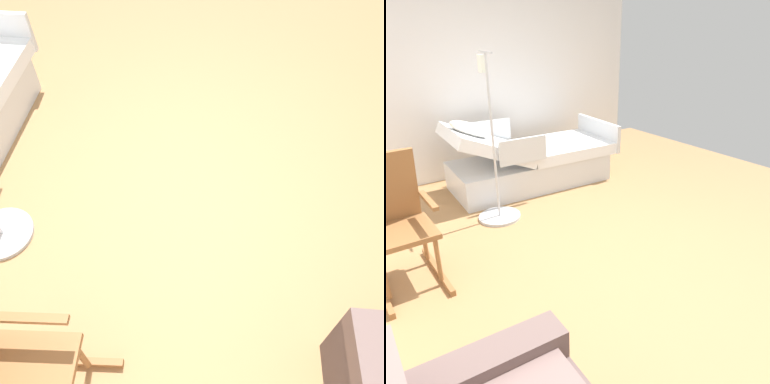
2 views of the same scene
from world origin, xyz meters
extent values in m
plane|color=#9E7247|center=(0.00, 0.00, 0.00)|extent=(6.69, 6.69, 0.00)
cube|color=white|center=(2.73, 0.00, 1.35)|extent=(0.10, 4.80, 2.70)
cube|color=silver|center=(1.90, -0.23, 0.17)|extent=(0.98, 1.98, 0.35)
cube|color=white|center=(1.87, -0.71, 0.42)|extent=(0.97, 1.20, 0.14)
cube|color=white|center=(1.93, 0.30, 0.61)|extent=(0.96, 0.97, 0.50)
ellipsoid|color=white|center=(1.94, 0.48, 0.82)|extent=(0.37, 0.51, 0.32)
cube|color=silver|center=(1.41, 0.10, 0.63)|extent=(0.07, 0.56, 0.28)
cube|color=silver|center=(2.42, 0.04, 0.63)|extent=(0.07, 0.56, 0.28)
cube|color=silver|center=(1.84, -1.30, 0.53)|extent=(0.95, 0.10, 0.36)
cylinder|color=black|center=(1.58, 0.58, 0.05)|extent=(0.10, 0.10, 0.10)
cylinder|color=black|center=(2.30, 0.54, 0.05)|extent=(0.10, 0.10, 0.10)
cylinder|color=black|center=(1.49, -1.01, 0.05)|extent=(0.10, 0.10, 0.10)
cylinder|color=black|center=(2.21, -1.05, 0.05)|extent=(0.10, 0.10, 0.10)
cube|color=brown|center=(0.60, 1.37, 0.03)|extent=(0.76, 0.04, 0.05)
cylinder|color=brown|center=(0.42, 1.40, 0.25)|extent=(0.04, 0.04, 0.40)
cylinder|color=brown|center=(0.78, 1.40, 0.25)|extent=(0.04, 0.04, 0.40)
cube|color=brown|center=(0.60, 1.59, 0.45)|extent=(0.46, 0.48, 0.04)
cube|color=brown|center=(0.80, 1.59, 0.75)|extent=(0.12, 0.43, 0.60)
cube|color=brown|center=(0.58, 1.36, 0.67)|extent=(0.39, 0.04, 0.03)
cylinder|color=#B2B5BA|center=(1.23, 0.52, 0.01)|extent=(0.44, 0.44, 0.03)
cylinder|color=#B2B5BA|center=(1.23, 0.52, 0.85)|extent=(0.02, 0.02, 1.65)
cube|color=#B2B5BA|center=(1.23, 0.52, 1.68)|extent=(0.28, 0.02, 0.02)
cube|color=white|center=(1.35, 0.52, 1.57)|extent=(0.09, 0.04, 0.16)
camera|label=1|loc=(-0.21, 2.00, 2.48)|focal=37.38mm
camera|label=2|loc=(-2.27, 2.00, 1.90)|focal=36.15mm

